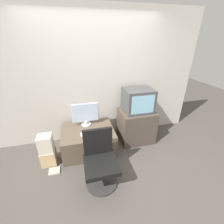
% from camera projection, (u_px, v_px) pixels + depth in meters
% --- Properties ---
extents(ground_plane, '(12.00, 12.00, 0.00)m').
position_uv_depth(ground_plane, '(111.00, 179.00, 2.42)').
color(ground_plane, '#4C4742').
extents(wall_back, '(4.40, 0.05, 2.60)m').
position_uv_depth(wall_back, '(95.00, 80.00, 3.00)').
color(wall_back, beige).
rests_on(wall_back, ground_plane).
extents(desk, '(0.99, 0.79, 0.46)m').
position_uv_depth(desk, '(88.00, 140.00, 2.98)').
color(desk, brown).
rests_on(desk, ground_plane).
extents(side_stand, '(0.70, 0.58, 0.70)m').
position_uv_depth(side_stand, '(136.00, 125.00, 3.24)').
color(side_stand, '#4C4238').
rests_on(side_stand, ground_plane).
extents(main_monitor, '(0.53, 0.20, 0.47)m').
position_uv_depth(main_monitor, '(85.00, 114.00, 2.95)').
color(main_monitor, silver).
rests_on(main_monitor, desk).
extents(keyboard, '(0.35, 0.12, 0.01)m').
position_uv_depth(keyboard, '(90.00, 134.00, 2.76)').
color(keyboard, silver).
rests_on(keyboard, desk).
extents(mouse, '(0.06, 0.04, 0.03)m').
position_uv_depth(mouse, '(103.00, 132.00, 2.79)').
color(mouse, silver).
rests_on(mouse, desk).
extents(crt_tv, '(0.56, 0.50, 0.47)m').
position_uv_depth(crt_tv, '(138.00, 100.00, 3.00)').
color(crt_tv, '#474747').
rests_on(crt_tv, side_stand).
extents(office_chair, '(0.49, 0.49, 0.86)m').
position_uv_depth(office_chair, '(100.00, 162.00, 2.24)').
color(office_chair, '#333333').
rests_on(office_chair, ground_plane).
extents(cardboard_box_lower, '(0.25, 0.24, 0.28)m').
position_uv_depth(cardboard_box_lower, '(49.00, 157.00, 2.67)').
color(cardboard_box_lower, '#D1B27F').
rests_on(cardboard_box_lower, ground_plane).
extents(cardboard_box_upper, '(0.23, 0.22, 0.31)m').
position_uv_depth(cardboard_box_upper, '(46.00, 144.00, 2.54)').
color(cardboard_box_upper, beige).
rests_on(cardboard_box_upper, cardboard_box_lower).
extents(book, '(0.18, 0.15, 0.02)m').
position_uv_depth(book, '(54.00, 171.00, 2.55)').
color(book, beige).
rests_on(book, ground_plane).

